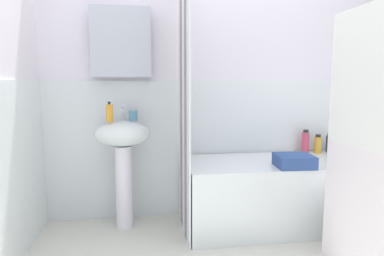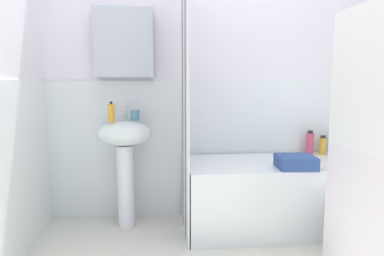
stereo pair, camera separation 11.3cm
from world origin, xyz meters
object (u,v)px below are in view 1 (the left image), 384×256
object	(u,v)px
conditioner_bottle	(330,143)
towel_folded	(294,161)
toothbrush_cup	(133,115)
sink	(123,150)
lotion_bottle	(318,144)
bathtub	(274,193)
shampoo_bottle	(305,142)
soap_dispenser	(110,113)

from	to	relation	value
conditioner_bottle	towel_folded	xyz separation A→B (m)	(-0.57, -0.48, -0.04)
toothbrush_cup	sink	bearing A→B (deg)	-154.91
lotion_bottle	sink	bearing A→B (deg)	-177.01
bathtub	towel_folded	xyz separation A→B (m)	(0.06, -0.22, 0.32)
toothbrush_cup	conditioner_bottle	bearing A→B (deg)	2.42
toothbrush_cup	conditioner_bottle	xyz separation A→B (m)	(1.77, 0.07, -0.29)
shampoo_bottle	conditioner_bottle	bearing A→B (deg)	0.33
conditioner_bottle	lotion_bottle	world-z (taller)	conditioner_bottle
conditioner_bottle	lotion_bottle	distance (m)	0.13
conditioner_bottle	soap_dispenser	bearing A→B (deg)	-175.52
soap_dispenser	bathtub	xyz separation A→B (m)	(1.32, -0.11, -0.67)
sink	lotion_bottle	xyz separation A→B (m)	(1.73, 0.09, -0.01)
bathtub	shampoo_bottle	xyz separation A→B (m)	(0.39, 0.26, 0.38)
toothbrush_cup	towel_folded	size ratio (longest dim) A/B	0.31
lotion_bottle	shampoo_bottle	xyz separation A→B (m)	(-0.11, 0.02, 0.02)
sink	conditioner_bottle	bearing A→B (deg)	3.53
sink	conditioner_bottle	distance (m)	1.86
conditioner_bottle	towel_folded	distance (m)	0.74
conditioner_bottle	sink	bearing A→B (deg)	-176.47
bathtub	towel_folded	bearing A→B (deg)	-73.57
shampoo_bottle	toothbrush_cup	bearing A→B (deg)	-177.25
conditioner_bottle	lotion_bottle	size ratio (longest dim) A/B	1.03
lotion_bottle	conditioner_bottle	bearing A→B (deg)	10.63
soap_dispenser	conditioner_bottle	size ratio (longest dim) A/B	0.92
soap_dispenser	lotion_bottle	world-z (taller)	soap_dispenser
conditioner_bottle	shampoo_bottle	world-z (taller)	shampoo_bottle
lotion_bottle	towel_folded	size ratio (longest dim) A/B	0.63
soap_dispenser	lotion_bottle	xyz separation A→B (m)	(1.82, 0.13, -0.32)
conditioner_bottle	bathtub	bearing A→B (deg)	-157.80
bathtub	conditioner_bottle	size ratio (longest dim) A/B	8.36
soap_dispenser	bathtub	world-z (taller)	soap_dispenser
conditioner_bottle	toothbrush_cup	bearing A→B (deg)	-177.58
toothbrush_cup	lotion_bottle	size ratio (longest dim) A/B	0.49
soap_dispenser	bathtub	size ratio (longest dim) A/B	0.11
lotion_bottle	shampoo_bottle	size ratio (longest dim) A/B	0.80
bathtub	shampoo_bottle	distance (m)	0.60
toothbrush_cup	conditioner_bottle	world-z (taller)	toothbrush_cup
bathtub	lotion_bottle	distance (m)	0.66
soap_dispenser	shampoo_bottle	world-z (taller)	soap_dispenser
sink	soap_dispenser	distance (m)	0.32
sink	lotion_bottle	world-z (taller)	sink
soap_dispenser	towel_folded	size ratio (longest dim) A/B	0.59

